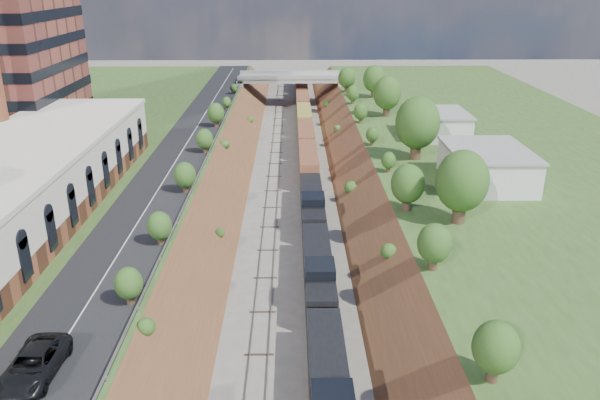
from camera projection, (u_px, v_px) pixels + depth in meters
The scene contains 15 objects.
platform_left at pixel (45, 183), 78.26m from camera, with size 44.00×180.00×5.00m, color #354D1F.
platform_right at pixel (534, 180), 79.17m from camera, with size 44.00×180.00×5.00m, color #354D1F.
embankment_left at pixel (210, 199), 79.46m from camera, with size 7.07×180.00×7.07m, color brown.
embankment_right at pixel (371, 198), 79.76m from camera, with size 7.07×180.00×7.07m, color brown.
rail_left_track at pixel (272, 198), 79.54m from camera, with size 1.58×180.00×0.18m, color gray.
rail_right_track at pixel (310, 198), 79.62m from camera, with size 1.58×180.00×0.18m, color gray.
road at pixel (174, 164), 77.58m from camera, with size 8.00×180.00×0.10m, color black.
guardrail at pixel (205, 161), 77.28m from camera, with size 0.10×171.00×0.70m.
overpass at pixel (291, 84), 135.70m from camera, with size 24.50×8.30×7.40m.
white_building_near at pixel (487, 167), 69.96m from camera, with size 9.00×12.00×4.00m, color silver.
white_building_far at pixel (439, 125), 90.55m from camera, with size 8.00×10.00×3.60m, color silver.
tree_right_large at pixel (462, 182), 57.81m from camera, with size 5.25×5.25×7.61m.
tree_left_crest at pixel (117, 314), 39.60m from camera, with size 2.45×2.45×3.55m.
freight_train at pixel (306, 138), 99.96m from camera, with size 2.71×139.22×4.55m.
suv at pixel (34, 365), 36.12m from camera, with size 2.87×6.22×1.73m, color black.
Camera 1 is at (0.13, -14.36, 28.45)m, focal length 35.00 mm.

